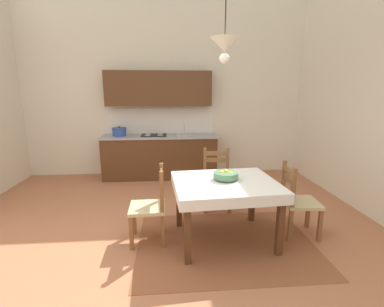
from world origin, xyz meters
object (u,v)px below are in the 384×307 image
(dining_table, at_px, (225,192))
(dining_chair_kitchen_side, at_px, (217,180))
(kitchen_cabinetry, at_px, (160,137))
(dining_chair_tv_side, at_px, (151,207))
(fruit_bowl, at_px, (226,175))
(dining_chair_window_side, at_px, (298,202))
(pendant_lamp, at_px, (225,45))

(dining_table, distance_m, dining_chair_kitchen_side, 0.98)
(kitchen_cabinetry, bearing_deg, dining_table, -72.05)
(dining_chair_tv_side, height_order, fruit_bowl, dining_chair_tv_side)
(dining_table, bearing_deg, dining_chair_tv_side, 176.99)
(dining_table, height_order, fruit_bowl, fruit_bowl)
(kitchen_cabinetry, relative_size, dining_table, 1.85)
(dining_chair_window_side, distance_m, fruit_bowl, 1.00)
(dining_chair_window_side, distance_m, dining_chair_tv_side, 1.84)
(dining_chair_window_side, xyz_separation_m, fruit_bowl, (-0.93, 0.01, 0.37))
(dining_chair_tv_side, xyz_separation_m, pendant_lamp, (0.84, -0.07, 1.83))
(pendant_lamp, bearing_deg, dining_table, 20.35)
(fruit_bowl, relative_size, pendant_lamp, 0.37)
(kitchen_cabinetry, distance_m, fruit_bowl, 2.75)
(fruit_bowl, xyz_separation_m, pendant_lamp, (-0.07, -0.08, 1.46))
(dining_chair_window_side, bearing_deg, dining_table, -177.07)
(fruit_bowl, bearing_deg, dining_chair_kitchen_side, 86.68)
(dining_table, relative_size, fruit_bowl, 4.28)
(pendant_lamp, bearing_deg, kitchen_cabinetry, 106.81)
(dining_chair_kitchen_side, height_order, pendant_lamp, pendant_lamp)
(dining_table, bearing_deg, fruit_bowl, 77.46)
(kitchen_cabinetry, xyz_separation_m, fruit_bowl, (0.88, -2.61, -0.04))
(dining_chair_window_side, height_order, fruit_bowl, dining_chair_window_side)
(dining_table, height_order, dining_chair_tv_side, dining_chair_tv_side)
(dining_chair_kitchen_side, relative_size, pendant_lamp, 1.16)
(kitchen_cabinetry, bearing_deg, dining_chair_window_side, -55.41)
(dining_chair_window_side, bearing_deg, dining_chair_kitchen_side, 133.91)
(dining_chair_kitchen_side, distance_m, dining_chair_tv_side, 1.32)
(dining_table, height_order, dining_chair_window_side, dining_chair_window_side)
(fruit_bowl, bearing_deg, dining_table, -102.54)
(kitchen_cabinetry, bearing_deg, dining_chair_kitchen_side, -61.45)
(kitchen_cabinetry, xyz_separation_m, dining_chair_window_side, (1.81, -2.62, -0.41))
(dining_chair_tv_side, bearing_deg, dining_chair_kitchen_side, 43.54)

